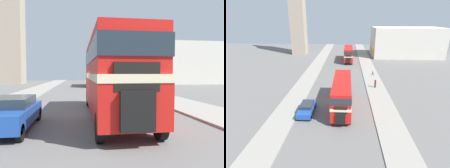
% 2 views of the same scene
% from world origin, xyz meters
% --- Properties ---
extents(ground_plane, '(120.00, 120.00, 0.00)m').
position_xyz_m(ground_plane, '(0.00, 0.00, 0.00)').
color(ground_plane, slate).
extents(sidewalk_right, '(3.50, 120.00, 0.12)m').
position_xyz_m(sidewalk_right, '(6.75, 0.00, 0.06)').
color(sidewalk_right, gray).
rests_on(sidewalk_right, ground_plane).
extents(double_decker_bus, '(2.50, 10.58, 4.11)m').
position_xyz_m(double_decker_bus, '(0.80, -1.77, 2.45)').
color(double_decker_bus, red).
rests_on(double_decker_bus, ground_plane).
extents(bus_distant, '(2.41, 10.49, 4.01)m').
position_xyz_m(bus_distant, '(1.71, 26.80, 2.40)').
color(bus_distant, red).
rests_on(bus_distant, ground_plane).
extents(car_parked_near, '(1.79, 4.41, 1.38)m').
position_xyz_m(car_parked_near, '(-3.85, -3.75, 0.73)').
color(car_parked_near, '#1E479E').
rests_on(car_parked_near, ground_plane).
extents(pedestrian_walking, '(0.33, 0.33, 1.64)m').
position_xyz_m(pedestrian_walking, '(6.62, 5.72, 1.05)').
color(pedestrian_walking, '#282833').
rests_on(pedestrian_walking, sidewalk_right).
extents(bicycle_on_pavement, '(0.05, 1.76, 0.78)m').
position_xyz_m(bicycle_on_pavement, '(7.20, 13.34, 0.48)').
color(bicycle_on_pavement, black).
rests_on(bicycle_on_pavement, sidewalk_right).
extents(shop_building_block, '(21.37, 11.54, 9.15)m').
position_xyz_m(shop_building_block, '(20.25, 34.70, 4.58)').
color(shop_building_block, beige).
rests_on(shop_building_block, ground_plane).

